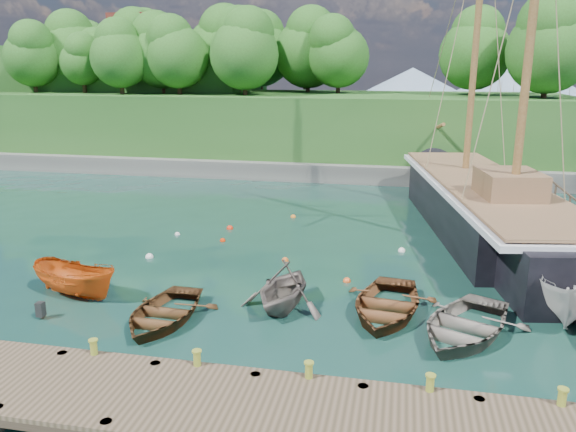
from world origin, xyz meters
name	(u,v)px	position (x,y,z in m)	size (l,w,h in m)	color
ground	(276,310)	(0.00, 0.00, 0.00)	(160.00, 160.00, 0.00)	#163328
dock_near	(299,416)	(2.00, -6.50, 0.43)	(20.00, 3.20, 1.10)	#453927
dock_east	(575,256)	(11.50, 7.00, 0.43)	(3.20, 24.00, 1.10)	#453927
bollard_0	(96,374)	(-4.00, -5.10, 0.00)	(0.26, 0.26, 0.45)	olive
bollard_1	(198,385)	(-1.00, -5.10, 0.00)	(0.26, 0.26, 0.45)	olive
bollard_2	(309,398)	(2.00, -5.10, 0.00)	(0.26, 0.26, 0.45)	olive
bollard_3	(428,412)	(5.00, -5.10, 0.00)	(0.26, 0.26, 0.45)	olive
bollard_4	(558,427)	(8.00, -5.10, 0.00)	(0.26, 0.26, 0.45)	olive
rowboat_0	(163,321)	(-3.55, -1.62, 0.00)	(2.96, 4.14, 0.86)	#4D2F17
rowboat_1	(283,308)	(0.20, 0.22, 0.00)	(3.02, 3.50, 1.84)	#5E534D
rowboat_2	(385,314)	(3.76, 0.44, 0.00)	(3.30, 4.62, 0.96)	brown
rowboat_3	(463,335)	(6.24, -0.68, 0.00)	(3.37, 4.72, 0.98)	#696258
motorboat_orange	(77,296)	(-7.55, -0.28, 0.00)	(1.44, 3.84, 1.48)	#CB5313
cabin_boat_white	(569,313)	(10.00, 1.78, 0.00)	(2.04, 5.41, 2.09)	beige
schooner	(484,211)	(8.28, 11.46, 1.12)	(8.16, 27.47, 20.21)	black
mooring_buoy_0	(149,258)	(-6.79, 4.30, 0.00)	(0.36, 0.36, 0.36)	silver
mooring_buoy_1	(223,241)	(-4.33, 7.27, 0.00)	(0.27, 0.27, 0.27)	red
mooring_buoy_2	(285,261)	(-0.75, 5.08, 0.00)	(0.30, 0.30, 0.30)	orange
mooring_buoy_3	(402,251)	(4.26, 7.43, 0.00)	(0.33, 0.33, 0.33)	white
mooring_buoy_4	(230,229)	(-4.63, 9.39, 0.00)	(0.35, 0.35, 0.35)	red
mooring_buoy_5	(293,217)	(-1.81, 12.33, 0.00)	(0.29, 0.29, 0.29)	orange
mooring_buoy_6	(177,235)	(-6.91, 7.82, 0.00)	(0.27, 0.27, 0.27)	silver
mooring_buoy_7	(347,282)	(2.15, 3.17, 0.00)	(0.31, 0.31, 0.31)	#E4561F
headland	(213,97)	(-12.88, 31.36, 5.54)	(51.00, 19.31, 12.90)	#474744
distant_ridge	(407,93)	(4.30, 70.00, 4.35)	(117.00, 40.00, 10.00)	#728CA5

